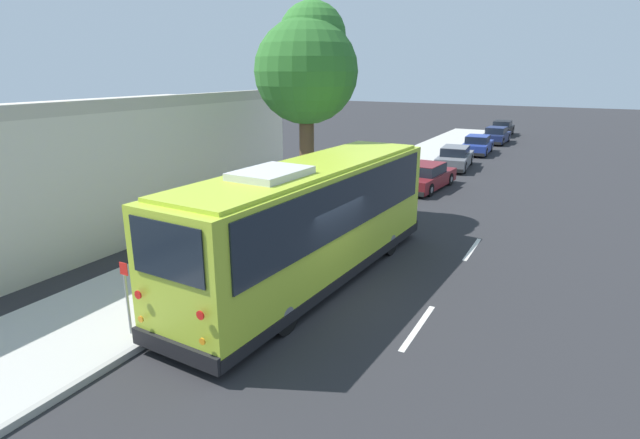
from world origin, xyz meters
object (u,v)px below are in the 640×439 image
at_px(shuttle_bus, 312,217).
at_px(street_tree, 307,66).
at_px(parked_sedan_black, 502,129).
at_px(parked_sedan_maroon, 426,177).
at_px(sign_post_near, 127,298).
at_px(sign_post_far, 173,282).
at_px(parked_sedan_navy, 496,136).
at_px(parked_sedan_blue, 477,145).
at_px(parked_sedan_gray, 455,158).
at_px(fire_hydrant, 370,192).

height_order(shuttle_bus, street_tree, street_tree).
bearing_deg(parked_sedan_black, parked_sedan_maroon, 179.30).
distance_m(parked_sedan_maroon, parked_sedan_black, 24.29).
xyz_separation_m(parked_sedan_black, sign_post_near, (-41.76, 1.43, 0.40)).
bearing_deg(parked_sedan_black, sign_post_far, 177.09).
bearing_deg(sign_post_near, parked_sedan_navy, -2.86).
height_order(parked_sedan_blue, sign_post_far, sign_post_far).
bearing_deg(parked_sedan_gray, fire_hydrant, 168.03).
xyz_separation_m(parked_sedan_navy, sign_post_near, (-36.19, 1.81, 0.40)).
bearing_deg(parked_sedan_black, parked_sedan_blue, 179.64).
bearing_deg(shuttle_bus, parked_sedan_blue, 3.96).
bearing_deg(fire_hydrant, street_tree, 161.52).
relative_size(parked_sedan_gray, sign_post_near, 2.84).
bearing_deg(parked_sedan_navy, parked_sedan_black, 5.15).
distance_m(parked_sedan_gray, sign_post_far, 22.41).
bearing_deg(parked_sedan_gray, parked_sedan_navy, -6.64).
distance_m(shuttle_bus, sign_post_far, 4.07).
bearing_deg(fire_hydrant, parked_sedan_maroon, -17.97).
relative_size(parked_sedan_black, fire_hydrant, 5.51).
relative_size(sign_post_near, sign_post_far, 1.25).
bearing_deg(parked_sedan_navy, parked_sedan_blue, 178.78).
height_order(parked_sedan_navy, fire_hydrant, parked_sedan_navy).
height_order(parked_sedan_maroon, parked_sedan_blue, parked_sedan_blue).
relative_size(parked_sedan_navy, sign_post_far, 3.18).
distance_m(parked_sedan_blue, sign_post_near, 30.04).
relative_size(parked_sedan_navy, street_tree, 0.53).
bearing_deg(parked_sedan_maroon, fire_hydrant, 166.58).
relative_size(parked_sedan_gray, parked_sedan_navy, 1.12).
height_order(parked_sedan_maroon, parked_sedan_black, parked_sedan_black).
bearing_deg(street_tree, parked_sedan_blue, -7.18).
distance_m(parked_sedan_gray, fire_hydrant, 10.46).
height_order(parked_sedan_blue, parked_sedan_black, parked_sedan_black).
distance_m(parked_sedan_maroon, sign_post_near, 17.54).
bearing_deg(sign_post_far, parked_sedan_blue, -3.07).
bearing_deg(fire_hydrant, parked_sedan_gray, -7.00).
relative_size(sign_post_near, fire_hydrant, 2.07).
xyz_separation_m(shuttle_bus, sign_post_far, (-3.40, 1.98, -1.03)).
bearing_deg(parked_sedan_gray, sign_post_near, 171.55).
bearing_deg(parked_sedan_blue, parked_sedan_black, -2.05).
relative_size(shuttle_bus, parked_sedan_gray, 2.23).
height_order(parked_sedan_navy, sign_post_near, sign_post_near).
bearing_deg(parked_sedan_maroon, parked_sedan_black, 4.73).
distance_m(parked_sedan_maroon, sign_post_far, 16.18).
bearing_deg(sign_post_far, parked_sedan_navy, -2.97).
distance_m(sign_post_near, sign_post_far, 1.37).
relative_size(parked_sedan_black, sign_post_far, 3.34).
bearing_deg(street_tree, parked_sedan_gray, -9.99).
xyz_separation_m(street_tree, sign_post_far, (-8.49, -1.00, -5.07)).
bearing_deg(parked_sedan_black, shuttle_bus, 179.97).
xyz_separation_m(shuttle_bus, parked_sedan_black, (37.00, 0.55, -1.26)).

